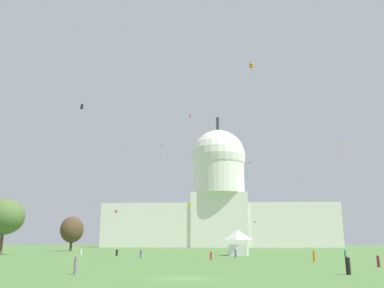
{
  "coord_description": "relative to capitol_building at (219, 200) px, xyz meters",
  "views": [
    {
      "loc": [
        2.72,
        -35.33,
        2.95
      ],
      "look_at": [
        -3.42,
        66.73,
        27.77
      ],
      "focal_mm": 37.77,
      "sensor_mm": 36.0,
      "label": 1
    }
  ],
  "objects": [
    {
      "name": "kite_red_low",
      "position": [
        -32.26,
        -107.37,
        -14.13
      ],
      "size": [
        0.93,
        0.92,
        3.0
      ],
      "rotation": [
        0.0,
        0.0,
        1.98
      ],
      "color": "red"
    },
    {
      "name": "tree_west_near",
      "position": [
        -49.44,
        -96.92,
        -19.22
      ],
      "size": [
        10.05,
        10.07,
        11.15
      ],
      "color": "#4C3823",
      "rests_on": "ground_plane"
    },
    {
      "name": "capitol_building",
      "position": [
        0.0,
        0.0,
        0.0
      ],
      "size": [
        130.39,
        31.39,
        75.23
      ],
      "color": "silver",
      "rests_on": "ground_plane"
    },
    {
      "name": "kite_orange_high",
      "position": [
        10.77,
        -106.42,
        33.59
      ],
      "size": [
        1.54,
        1.52,
        4.03
      ],
      "rotation": [
        0.0,
        0.0,
        0.9
      ],
      "color": "orange"
    },
    {
      "name": "ground_plane",
      "position": [
        -4.2,
        -195.57,
        -26.09
      ],
      "size": [
        800.0,
        800.0,
        0.0
      ],
      "primitive_type": "plane",
      "color": "#4C7538"
    },
    {
      "name": "kite_green_low",
      "position": [
        17.25,
        -27.77,
        -13.56
      ],
      "size": [
        0.6,
        0.45,
        0.96
      ],
      "rotation": [
        0.0,
        0.0,
        4.91
      ],
      "color": "green"
    },
    {
      "name": "kite_black_high",
      "position": [
        -35.94,
        -133.6,
        10.9
      ],
      "size": [
        0.59,
        1.32,
        1.53
      ],
      "rotation": [
        0.0,
        0.0,
        3.64
      ],
      "color": "black"
    },
    {
      "name": "kite_turquoise_high",
      "position": [
        -29.33,
        -32.16,
        19.17
      ],
      "size": [
        1.23,
        1.55,
        4.22
      ],
      "rotation": [
        0.0,
        0.0,
        1.98
      ],
      "color": "teal"
    },
    {
      "name": "kite_white_mid",
      "position": [
        -15.83,
        -83.39,
        -7.58
      ],
      "size": [
        1.25,
        1.6,
        2.13
      ],
      "rotation": [
        0.0,
        0.0,
        2.1
      ],
      "color": "white"
    },
    {
      "name": "kite_violet_mid",
      "position": [
        -19.14,
        -108.1,
        6.09
      ],
      "size": [
        1.18,
        1.38,
        0.22
      ],
      "rotation": [
        0.0,
        0.0,
        5.17
      ],
      "color": "purple"
    },
    {
      "name": "person_maroon_back_right",
      "position": [
        17.85,
        -179.27,
        -25.37
      ],
      "size": [
        0.41,
        0.41,
        1.54
      ],
      "rotation": [
        0.0,
        0.0,
        1.77
      ],
      "color": "maroon",
      "rests_on": "ground_plane"
    },
    {
      "name": "kite_gold_low",
      "position": [
        -8.37,
        -127.68,
        -13.94
      ],
      "size": [
        1.08,
        0.47,
        2.27
      ],
      "rotation": [
        0.0,
        0.0,
        2.1
      ],
      "color": "gold"
    },
    {
      "name": "person_denim_near_tree_west",
      "position": [
        2.13,
        -148.41,
        -25.31
      ],
      "size": [
        0.54,
        0.54,
        1.71
      ],
      "rotation": [
        0.0,
        0.0,
        3.73
      ],
      "color": "#3D5684",
      "rests_on": "ground_plane"
    },
    {
      "name": "kite_yellow_mid",
      "position": [
        30.84,
        -126.77,
        1.15
      ],
      "size": [
        1.24,
        1.59,
        4.23
      ],
      "rotation": [
        0.0,
        0.0,
        4.19
      ],
      "color": "yellow"
    },
    {
      "name": "tree_west_far",
      "position": [
        -51.57,
        -137.24,
        -17.32
      ],
      "size": [
        13.14,
        13.13,
        13.05
      ],
      "color": "brown",
      "rests_on": "ground_plane"
    },
    {
      "name": "kite_blue_low",
      "position": [
        3.31,
        -169.18,
        -11.88
      ],
      "size": [
        0.81,
        1.15,
        2.82
      ],
      "rotation": [
        0.0,
        0.0,
        4.98
      ],
      "color": "blue"
    },
    {
      "name": "person_teal_front_left",
      "position": [
        22.59,
        -150.76,
        -25.33
      ],
      "size": [
        0.35,
        0.35,
        1.65
      ],
      "rotation": [
        0.0,
        0.0,
        6.24
      ],
      "color": "#1E757A",
      "rests_on": "ground_plane"
    },
    {
      "name": "person_red_back_left",
      "position": [
        -2.49,
        -160.29,
        -25.4
      ],
      "size": [
        0.45,
        0.45,
        1.52
      ],
      "rotation": [
        0.0,
        0.0,
        0.18
      ],
      "color": "red",
      "rests_on": "ground_plane"
    },
    {
      "name": "kite_lime_low",
      "position": [
        -11.06,
        -76.3,
        -13.13
      ],
      "size": [
        0.55,
        0.44,
        2.17
      ],
      "rotation": [
        0.0,
        0.0,
        2.79
      ],
      "color": "#8CD133"
    },
    {
      "name": "kite_pink_high",
      "position": [
        -10.58,
        -88.34,
        22.29
      ],
      "size": [
        1.36,
        1.35,
        2.99
      ],
      "rotation": [
        0.0,
        0.0,
        0.91
      ],
      "color": "pink"
    },
    {
      "name": "person_black_edge_west",
      "position": [
        -23.09,
        -141.98,
        -25.41
      ],
      "size": [
        0.61,
        0.61,
        1.53
      ],
      "rotation": [
        0.0,
        0.0,
        2.1
      ],
      "color": "black",
      "rests_on": "ground_plane"
    },
    {
      "name": "person_purple_near_tree_east",
      "position": [
        -16.22,
        -150.95,
        -25.38
      ],
      "size": [
        0.47,
        0.47,
        1.54
      ],
      "rotation": [
        0.0,
        0.0,
        3.8
      ],
      "color": "#703D93",
      "rests_on": "ground_plane"
    },
    {
      "name": "event_tent",
      "position": [
        3.19,
        -137.79,
        -23.24
      ],
      "size": [
        5.32,
        7.07,
        5.58
      ],
      "rotation": [
        0.0,
        0.0,
        -0.12
      ],
      "color": "white",
      "rests_on": "ground_plane"
    },
    {
      "name": "person_black_front_center",
      "position": [
        10.65,
        -191.04,
        -25.31
      ],
      "size": [
        0.43,
        0.43,
        1.72
      ],
      "rotation": [
        0.0,
        0.0,
        6.27
      ],
      "color": "black",
      "rests_on": "ground_plane"
    },
    {
      "name": "person_grey_back_center",
      "position": [
        -14.57,
        -192.62,
        -25.3
      ],
      "size": [
        0.51,
        0.51,
        1.71
      ],
      "rotation": [
        0.0,
        0.0,
        0.57
      ],
      "color": "gray",
      "rests_on": "ground_plane"
    },
    {
      "name": "person_orange_lawn_far_left",
      "position": [
        13.34,
        -166.0,
        -25.31
      ],
      "size": [
        0.61,
        0.61,
        1.73
      ],
      "rotation": [
        0.0,
        0.0,
        0.68
      ],
      "color": "orange",
      "rests_on": "ground_plane"
    },
    {
      "name": "person_white_aisle_center",
      "position": [
        -32.84,
        -136.43,
        -25.37
      ],
      "size": [
        0.41,
        0.41,
        1.58
      ],
      "rotation": [
        0.0,
        0.0,
        6.13
      ],
      "color": "silver",
      "rests_on": "ground_plane"
    }
  ]
}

